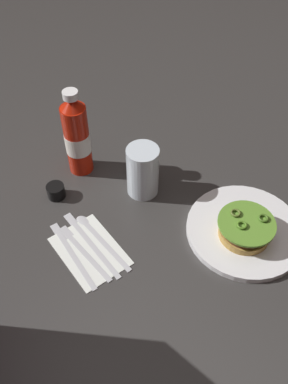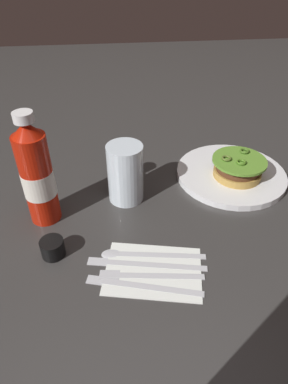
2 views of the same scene
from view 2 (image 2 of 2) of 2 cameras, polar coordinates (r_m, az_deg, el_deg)
ground_plane at (r=0.70m, az=6.09°, el=-6.05°), size 3.00×3.00×0.00m
dinner_plate at (r=0.86m, az=14.64°, el=3.00°), size 0.27×0.27×0.02m
burger_sandwich at (r=0.83m, az=15.83°, el=4.05°), size 0.13×0.13×0.05m
ketchup_bottle at (r=0.68m, az=-17.85°, el=2.69°), size 0.06×0.06×0.24m
water_glass at (r=0.73m, az=-3.21°, el=3.23°), size 0.08×0.08×0.13m
condiment_cup at (r=0.65m, az=-15.40°, el=-9.21°), size 0.04×0.04×0.03m
napkin at (r=0.61m, az=1.59°, el=-13.28°), size 0.19×0.16×0.00m
spoon_utensil at (r=0.64m, az=-0.90°, el=-10.45°), size 0.20×0.05×0.00m
steak_knife at (r=0.62m, az=-0.88°, el=-12.05°), size 0.22×0.06×0.00m
fork_utensil at (r=0.60m, az=-0.33°, el=-13.95°), size 0.19×0.04×0.00m
butter_knife at (r=0.59m, az=-1.27°, el=-15.51°), size 0.20×0.07×0.00m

